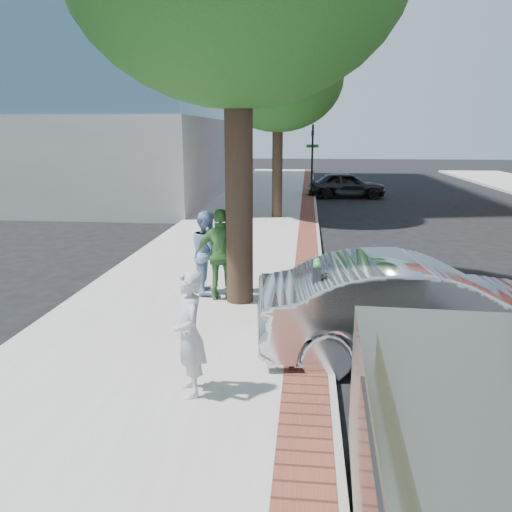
# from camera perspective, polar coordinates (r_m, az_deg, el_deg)

# --- Properties ---
(ground) EXTENTS (120.00, 120.00, 0.00)m
(ground) POSITION_cam_1_polar(r_m,az_deg,el_deg) (8.06, 0.63, -10.62)
(ground) COLOR black
(ground) RESTS_ON ground
(sidewalk) EXTENTS (5.00, 60.00, 0.15)m
(sidewalk) POSITION_cam_1_polar(r_m,az_deg,el_deg) (15.80, -2.13, 1.96)
(sidewalk) COLOR #9E9991
(sidewalk) RESTS_ON ground
(brick_strip) EXTENTS (0.60, 60.00, 0.01)m
(brick_strip) POSITION_cam_1_polar(r_m,az_deg,el_deg) (15.63, 5.88, 2.06)
(brick_strip) COLOR brown
(brick_strip) RESTS_ON sidewalk
(curb) EXTENTS (0.10, 60.00, 0.15)m
(curb) POSITION_cam_1_polar(r_m,az_deg,el_deg) (15.66, 7.15, 1.75)
(curb) COLOR gray
(curb) RESTS_ON ground
(office_base) EXTENTS (18.20, 22.20, 4.00)m
(office_base) POSITION_cam_1_polar(r_m,az_deg,el_deg) (32.36, -19.47, 10.76)
(office_base) COLOR gray
(office_base) RESTS_ON ground
(signal_near) EXTENTS (0.70, 0.15, 3.80)m
(signal_near) POSITION_cam_1_polar(r_m,az_deg,el_deg) (29.33, 6.46, 11.70)
(signal_near) COLOR black
(signal_near) RESTS_ON ground
(tree_far) EXTENTS (4.80, 4.80, 7.14)m
(tree_far) POSITION_cam_1_polar(r_m,az_deg,el_deg) (19.44, 2.55, 19.67)
(tree_far) COLOR black
(tree_far) RESTS_ON sidewalk
(parking_meter) EXTENTS (0.12, 0.32, 1.47)m
(parking_meter) POSITION_cam_1_polar(r_m,az_deg,el_deg) (7.11, 6.91, -3.72)
(parking_meter) COLOR gray
(parking_meter) RESTS_ON sidewalk
(person_gray) EXTENTS (0.57, 0.68, 1.59)m
(person_gray) POSITION_cam_1_polar(r_m,az_deg,el_deg) (6.25, -7.59, -8.83)
(person_gray) COLOR #B0B0B5
(person_gray) RESTS_ON sidewalk
(person_officer) EXTENTS (0.82, 0.95, 1.68)m
(person_officer) POSITION_cam_1_polar(r_m,az_deg,el_deg) (10.16, -5.53, 0.44)
(person_officer) COLOR #85A1CE
(person_officer) RESTS_ON sidewalk
(person_green) EXTENTS (1.10, 0.59, 1.79)m
(person_green) POSITION_cam_1_polar(r_m,az_deg,el_deg) (9.70, -3.92, 0.15)
(person_green) COLOR #407D38
(person_green) RESTS_ON sidewalk
(sedan_silver) EXTENTS (4.88, 2.16, 1.56)m
(sedan_silver) POSITION_cam_1_polar(r_m,az_deg,el_deg) (7.85, 17.79, -5.89)
(sedan_silver) COLOR silver
(sedan_silver) RESTS_ON ground
(bg_car) EXTENTS (4.07, 1.78, 1.36)m
(bg_car) POSITION_cam_1_polar(r_m,az_deg,el_deg) (26.89, 10.32, 8.01)
(bg_car) COLOR black
(bg_car) RESTS_ON ground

